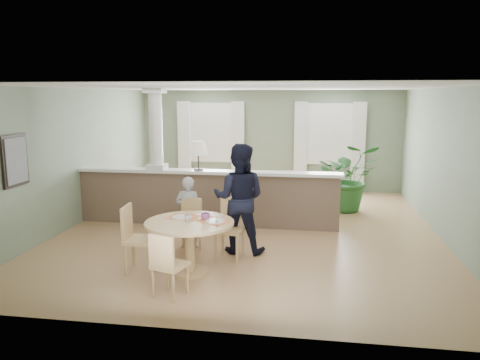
% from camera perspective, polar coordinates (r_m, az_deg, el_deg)
% --- Properties ---
extents(ground, '(8.00, 8.00, 0.00)m').
position_cam_1_polar(ground, '(9.10, 1.20, -6.06)').
color(ground, tan).
rests_on(ground, ground).
extents(room_shell, '(7.02, 8.02, 2.71)m').
position_cam_1_polar(room_shell, '(9.39, 1.57, 5.71)').
color(room_shell, gray).
rests_on(room_shell, ground).
extents(pony_wall, '(5.32, 0.38, 2.70)m').
position_cam_1_polar(pony_wall, '(9.30, -4.65, -1.25)').
color(pony_wall, brown).
rests_on(pony_wall, ground).
extents(sofa, '(2.95, 1.86, 0.80)m').
position_cam_1_polar(sofa, '(10.63, 2.28, -1.44)').
color(sofa, '#7E6345').
rests_on(sofa, ground).
extents(houseplant, '(1.44, 1.28, 1.51)m').
position_cam_1_polar(houseplant, '(10.71, 13.06, 0.32)').
color(houseplant, '#255E27').
rests_on(houseplant, ground).
extents(dining_table, '(1.28, 1.28, 0.88)m').
position_cam_1_polar(dining_table, '(6.82, -6.08, -6.32)').
color(dining_table, tan).
rests_on(dining_table, ground).
extents(chair_far_boy, '(0.50, 0.50, 0.89)m').
position_cam_1_polar(chair_far_boy, '(7.81, -6.32, -5.15)').
color(chair_far_boy, tan).
rests_on(chair_far_boy, ground).
extents(chair_far_man, '(0.48, 0.48, 0.95)m').
position_cam_1_polar(chair_far_man, '(7.50, -1.12, -5.50)').
color(chair_far_man, tan).
rests_on(chair_far_man, ground).
extents(chair_near, '(0.49, 0.49, 0.86)m').
position_cam_1_polar(chair_near, '(6.08, -8.92, -9.92)').
color(chair_near, tan).
rests_on(chair_near, ground).
extents(chair_side, '(0.48, 0.48, 0.99)m').
position_cam_1_polar(chair_side, '(7.03, -12.61, -6.61)').
color(chair_side, tan).
rests_on(chair_side, ground).
extents(child_person, '(0.45, 0.30, 1.23)m').
position_cam_1_polar(child_person, '(7.97, -6.30, -3.92)').
color(child_person, gray).
rests_on(child_person, ground).
extents(man_person, '(0.90, 0.72, 1.80)m').
position_cam_1_polar(man_person, '(7.64, -0.10, -2.27)').
color(man_person, black).
rests_on(man_person, ground).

